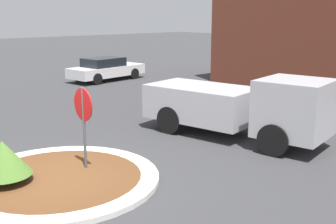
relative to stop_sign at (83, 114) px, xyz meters
The scene contains 6 objects.
ground_plane 1.74m from the stop_sign, 82.06° to the right, with size 120.00×120.00×0.00m, color #38383A.
traffic_island 1.68m from the stop_sign, 82.06° to the right, with size 4.81×4.81×0.13m.
stop_sign is the anchor object (origin of this frame).
island_shrub 2.10m from the stop_sign, 101.58° to the right, with size 1.26×1.26×1.00m.
utility_truck 5.30m from the stop_sign, 84.02° to the left, with size 6.26×3.04×2.09m.
parked_sedan_white 15.23m from the stop_sign, 145.00° to the left, with size 2.43×4.92×1.38m.
Camera 1 is at (8.85, -4.27, 3.95)m, focal length 45.00 mm.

